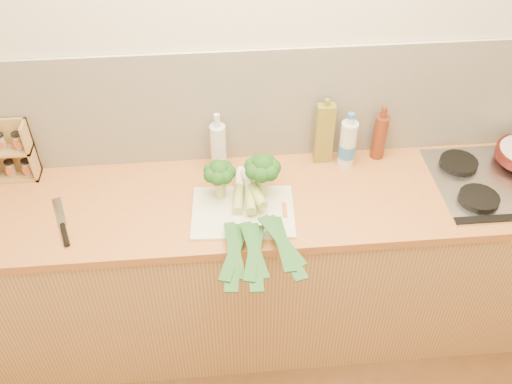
# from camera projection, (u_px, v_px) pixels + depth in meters

# --- Properties ---
(room_shell) EXTENTS (3.50, 3.50, 3.50)m
(room_shell) POSITION_uv_depth(u_px,v_px,m) (264.00, 106.00, 2.48)
(room_shell) COLOR beige
(room_shell) RESTS_ON ground
(counter) EXTENTS (3.20, 0.62, 0.90)m
(counter) POSITION_uv_depth(u_px,v_px,m) (269.00, 265.00, 2.74)
(counter) COLOR tan
(counter) RESTS_ON ground
(gas_hob) EXTENTS (0.58, 0.50, 0.04)m
(gas_hob) POSITION_uv_depth(u_px,v_px,m) (501.00, 181.00, 2.50)
(gas_hob) COLOR silver
(gas_hob) RESTS_ON counter
(chopping_board) EXTENTS (0.44, 0.34, 0.01)m
(chopping_board) POSITION_uv_depth(u_px,v_px,m) (243.00, 212.00, 2.36)
(chopping_board) COLOR silver
(chopping_board) RESTS_ON counter
(broccoli_left) EXTENTS (0.13, 0.14, 0.19)m
(broccoli_left) POSITION_uv_depth(u_px,v_px,m) (219.00, 173.00, 2.34)
(broccoli_left) COLOR #ADBB6D
(broccoli_left) RESTS_ON chopping_board
(broccoli_right) EXTENTS (0.15, 0.15, 0.21)m
(broccoli_right) POSITION_uv_depth(u_px,v_px,m) (262.00, 169.00, 2.34)
(broccoli_right) COLOR #ADBB6D
(broccoli_right) RESTS_ON chopping_board
(leek_front) EXTENTS (0.15, 0.68, 0.04)m
(leek_front) POSITION_uv_depth(u_px,v_px,m) (237.00, 211.00, 2.32)
(leek_front) COLOR white
(leek_front) RESTS_ON chopping_board
(leek_mid) EXTENTS (0.11, 0.66, 0.04)m
(leek_mid) POSITION_uv_depth(u_px,v_px,m) (251.00, 213.00, 2.29)
(leek_mid) COLOR white
(leek_mid) RESTS_ON chopping_board
(leek_back) EXTENTS (0.21, 0.63, 0.04)m
(leek_back) POSITION_uv_depth(u_px,v_px,m) (264.00, 209.00, 2.28)
(leek_back) COLOR white
(leek_back) RESTS_ON chopping_board
(chefs_knife) EXTENTS (0.12, 0.30, 0.02)m
(chefs_knife) POSITION_uv_depth(u_px,v_px,m) (63.00, 229.00, 2.29)
(chefs_knife) COLOR silver
(chefs_knife) RESTS_ON counter
(spice_rack) EXTENTS (0.24, 0.09, 0.28)m
(spice_rack) POSITION_uv_depth(u_px,v_px,m) (6.00, 153.00, 2.47)
(spice_rack) COLOR #AF894B
(spice_rack) RESTS_ON counter
(oil_tin) EXTENTS (0.08, 0.05, 0.33)m
(oil_tin) POSITION_uv_depth(u_px,v_px,m) (324.00, 133.00, 2.53)
(oil_tin) COLOR olive
(oil_tin) RESTS_ON counter
(glass_bottle) EXTENTS (0.07, 0.07, 0.28)m
(glass_bottle) POSITION_uv_depth(u_px,v_px,m) (218.00, 146.00, 2.52)
(glass_bottle) COLOR silver
(glass_bottle) RESTS_ON counter
(amber_bottle) EXTENTS (0.06, 0.06, 0.27)m
(amber_bottle) POSITION_uv_depth(u_px,v_px,m) (380.00, 136.00, 2.58)
(amber_bottle) COLOR #5E2611
(amber_bottle) RESTS_ON counter
(water_bottle) EXTENTS (0.08, 0.08, 0.25)m
(water_bottle) POSITION_uv_depth(u_px,v_px,m) (347.00, 145.00, 2.54)
(water_bottle) COLOR silver
(water_bottle) RESTS_ON counter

